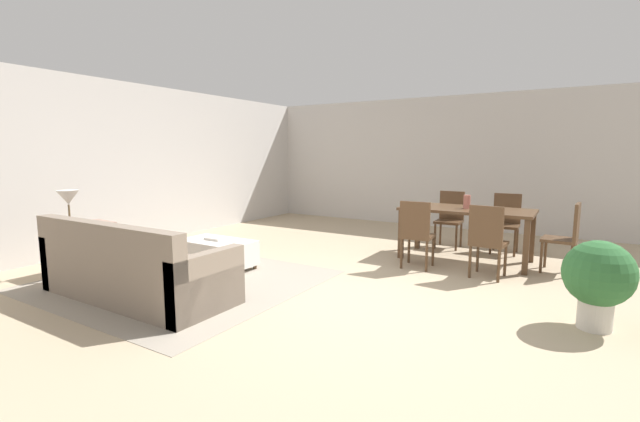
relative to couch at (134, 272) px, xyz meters
name	(u,v)px	position (x,y,z in m)	size (l,w,h in m)	color
ground_plane	(355,298)	(2.03, 1.23, -0.29)	(10.80, 10.80, 0.00)	tan
wall_back	(468,163)	(2.03, 6.23, 1.06)	(9.00, 0.12, 2.70)	beige
wall_left	(130,165)	(-2.47, 1.73, 1.06)	(0.12, 11.00, 2.70)	beige
area_rug	(183,280)	(-0.05, 0.69, -0.28)	(3.00, 2.80, 0.01)	gray
couch	(134,272)	(0.00, 0.00, 0.00)	(2.25, 0.89, 0.86)	gray
ottoman_table	(217,252)	(-0.10, 1.32, -0.07)	(1.00, 0.58, 0.39)	silver
side_table	(72,241)	(-1.42, 0.12, 0.16)	(0.40, 0.40, 0.57)	brown
table_lamp	(68,199)	(-1.42, 0.12, 0.69)	(0.26, 0.26, 0.53)	brown
dining_table	(466,215)	(2.64, 3.54, 0.38)	(1.80, 0.87, 0.76)	#513823
dining_chair_near_left	(416,231)	(2.19, 2.72, 0.23)	(0.42, 0.42, 0.92)	#513823
dining_chair_near_right	(487,237)	(3.08, 2.73, 0.23)	(0.43, 0.43, 0.92)	#513823
dining_chair_far_left	(450,216)	(2.21, 4.32, 0.23)	(0.41, 0.41, 0.92)	#513823
dining_chair_far_right	(506,220)	(3.06, 4.38, 0.23)	(0.41, 0.41, 0.92)	#513823
dining_chair_head_east	(567,234)	(3.91, 3.52, 0.23)	(0.43, 0.43, 0.92)	#513823
vase_centerpiece	(467,202)	(2.64, 3.53, 0.57)	(0.10, 0.10, 0.19)	#B26659
book_on_ottoman	(216,238)	(-0.14, 1.35, 0.11)	(0.26, 0.20, 0.03)	silver
potted_plant	(598,277)	(4.21, 1.62, 0.18)	(0.58, 0.58, 0.80)	beige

